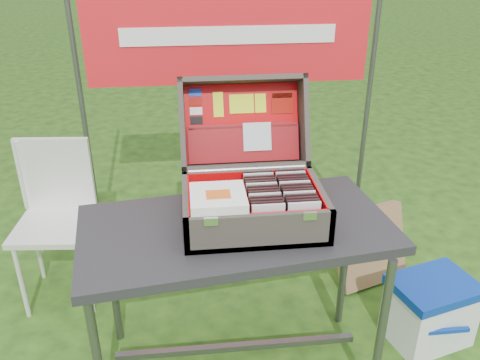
{
  "coord_description": "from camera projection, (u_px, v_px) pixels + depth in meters",
  "views": [
    {
      "loc": [
        -0.26,
        -1.78,
        1.83
      ],
      "look_at": [
        -0.05,
        0.1,
        0.89
      ],
      "focal_mm": 38.0,
      "sensor_mm": 36.0,
      "label": 1
    }
  ],
  "objects": [
    {
      "name": "suitcase_lid_pocket",
      "position": [
        244.0,
        144.0,
        2.24
      ],
      "size": [
        0.49,
        0.09,
        0.16
      ],
      "primitive_type": "cube",
      "rotation": [
        -1.95,
        0.0,
        0.0
      ],
      "color": "maroon",
      "rests_on": "suitcase_lid_liner"
    },
    {
      "name": "lid_sticker_cc_d",
      "position": [
        197.0,
        120.0,
        2.22
      ],
      "size": [
        0.05,
        0.02,
        0.03
      ],
      "primitive_type": "cube",
      "rotation": [
        -1.95,
        0.0,
        0.0
      ],
      "color": "black",
      "rests_on": "suitcase_lid_liner"
    },
    {
      "name": "chair_leg_fr",
      "position": [
        88.0,
        278.0,
        2.61
      ],
      "size": [
        0.02,
        0.02,
        0.44
      ],
      "primitive_type": "cylinder",
      "color": "silver",
      "rests_on": "ground"
    },
    {
      "name": "suitcase_liner_wall_back",
      "position": [
        248.0,
        185.0,
        2.15
      ],
      "size": [
        0.51,
        0.01,
        0.13
      ],
      "primitive_type": "cube",
      "color": "red",
      "rests_on": "suitcase_base_bottom"
    },
    {
      "name": "cd_right_11",
      "position": [
        291.0,
        189.0,
        2.08
      ],
      "size": [
        0.12,
        0.01,
        0.14
      ],
      "primitive_type": "cube",
      "color": "black",
      "rests_on": "suitcase_liner_floor"
    },
    {
      "name": "suitcase_lid_rim_right",
      "position": [
        303.0,
        121.0,
        2.22
      ],
      "size": [
        0.02,
        0.28,
        0.42
      ],
      "primitive_type": "cube",
      "rotation": [
        -1.95,
        0.0,
        0.0
      ],
      "color": "#4E453C",
      "rests_on": "suitcase_lid_back"
    },
    {
      "name": "table_top",
      "position": [
        236.0,
        229.0,
        2.03
      ],
      "size": [
        1.31,
        0.77,
        0.04
      ],
      "primitive_type": "cube",
      "rotation": [
        0.0,
        0.0,
        0.13
      ],
      "color": "#29292C",
      "rests_on": "ground"
    },
    {
      "name": "table_leg_fl",
      "position": [
        97.0,
        359.0,
        1.93
      ],
      "size": [
        0.04,
        0.04,
        0.73
      ],
      "primitive_type": "cylinder",
      "color": "#59595B",
      "rests_on": "ground"
    },
    {
      "name": "cd_left_11",
      "position": [
        259.0,
        191.0,
        2.07
      ],
      "size": [
        0.12,
        0.01,
        0.14
      ],
      "primitive_type": "cube",
      "color": "black",
      "rests_on": "suitcase_liner_floor"
    },
    {
      "name": "suitcase_liner_floor",
      "position": [
        253.0,
        218.0,
        2.02
      ],
      "size": [
        0.51,
        0.35,
        0.01
      ],
      "primitive_type": "cube",
      "color": "red",
      "rests_on": "suitcase_base_bottom"
    },
    {
      "name": "lid_card_neon_tall",
      "position": [
        218.0,
        105.0,
        2.22
      ],
      "size": [
        0.04,
        0.04,
        0.1
      ],
      "primitive_type": "cube",
      "rotation": [
        -1.95,
        0.0,
        0.0
      ],
      "color": "#CFE616",
      "rests_on": "suitcase_lid_liner"
    },
    {
      "name": "cd_right_3",
      "position": [
        300.0,
        210.0,
        1.93
      ],
      "size": [
        0.12,
        0.01,
        0.14
      ],
      "primitive_type": "cube",
      "color": "black",
      "rests_on": "suitcase_liner_floor"
    },
    {
      "name": "cd_left_9",
      "position": [
        260.0,
        196.0,
        2.03
      ],
      "size": [
        0.12,
        0.01,
        0.14
      ],
      "primitive_type": "cube",
      "color": "black",
      "rests_on": "suitcase_liner_floor"
    },
    {
      "name": "suitcase_lid_liner",
      "position": [
        242.0,
        123.0,
        2.25
      ],
      "size": [
        0.5,
        0.13,
        0.32
      ],
      "primitive_type": "cube",
      "rotation": [
        -1.95,
        0.0,
        0.0
      ],
      "color": "red",
      "rests_on": "suitcase_lid_back"
    },
    {
      "name": "cd_right_8",
      "position": [
        294.0,
        197.0,
        2.03
      ],
      "size": [
        0.12,
        0.01,
        0.14
      ],
      "primitive_type": "cube",
      "color": "silver",
      "rests_on": "suitcase_liner_floor"
    },
    {
      "name": "suitcase_hinge",
      "position": [
        247.0,
        169.0,
        2.14
      ],
      "size": [
        0.5,
        0.02,
        0.02
      ],
      "primitive_type": "cylinder",
      "rotation": [
        0.0,
        1.57,
        0.0
      ],
      "color": "silver",
      "rests_on": "suitcase_base_wall_back"
    },
    {
      "name": "table_brace",
      "position": [
        237.0,
        347.0,
        2.31
      ],
      "size": [
        1.09,
        0.03,
        0.03
      ],
      "primitive_type": "cube",
      "color": "#59595B",
      "rests_on": "ground"
    },
    {
      "name": "chair_backrest",
      "position": [
        56.0,
        174.0,
        2.71
      ],
      "size": [
        0.39,
        0.06,
        0.41
      ],
      "primitive_type": "cube",
      "rotation": [
        0.0,
        0.0,
        -0.09
      ],
      "color": "silver",
      "rests_on": "chair_seat"
    },
    {
      "name": "suitcase_latch_left",
      "position": [
        211.0,
        222.0,
        1.78
      ],
      "size": [
        0.05,
        0.01,
        0.03
      ],
      "primitive_type": "cube",
      "color": "silver",
      "rests_on": "suitcase_base_wall_front"
    },
    {
      "name": "songbook_6",
      "position": [
        218.0,
        194.0,
        1.87
      ],
      "size": [
        0.21,
        0.21,
        0.0
      ],
      "primitive_type": "cube",
      "color": "white",
      "rests_on": "suitcase_base_wall_front"
    },
    {
      "name": "chair_seat",
      "position": [
        55.0,
        226.0,
        2.64
      ],
      "size": [
        0.42,
        0.42,
        0.03
      ],
      "primitive_type": "cube",
      "rotation": [
        0.0,
        0.0,
        -0.09
      ],
      "color": "silver",
      "rests_on": "ground"
    },
    {
      "name": "cd_right_2",
      "position": [
        301.0,
        213.0,
        1.91
      ],
      "size": [
        0.12,
        0.01,
        0.14
      ],
      "primitive_type": "cube",
      "color": "black",
      "rests_on": "suitcase_liner_floor"
    },
    {
      "name": "lid_sticker_band_bar",
      "position": [
        282.0,
        96.0,
        2.25
      ],
      "size": [
        0.09,
        0.01,
        0.02
      ],
      "primitive_type": "cube",
      "rotation": [
        -1.95,
        0.0,
        0.0
      ],
      "color": "black",
      "rests_on": "suitcase_lid_liner"
    },
    {
      "name": "cardboard_box",
      "position": [
        371.0,
        246.0,
        2.86
      ],
      "size": [
        0.46,
        0.32,
        0.44
      ],
      "primitive_type": "cube",
      "rotation": [
        -0.3,
        0.0,
        0.34
      ],
      "color": "#976C4E",
      "rests_on": "ground"
    },
    {
      "name": "ground",
      "position": [
        252.0,
        355.0,
        2.43
      ],
      "size": [
        80.0,
        80.0,
        0.0
      ],
      "primitive_type": "plane",
      "color": "#1F3913",
      "rests_on": "ground"
    },
    {
      "name": "cd_left_0",
      "position": [
        268.0,
        221.0,
        1.86
      ],
      "size": [
        0.12,
        0.01,
        0.14
      ],
      "primitive_type": "cube",
      "color": "silver",
      "rests_on": "suitcase_liner_floor"
    },
    {
      "name": "chair_leg_fl",
      "position": [
        21.0,
        282.0,
        2.58
      ],
      "size": [
        0.02,
        0.02,
        0.44
      ],
      "primitive_type": "cylinder",
      "color": "silver",
      "rests_on": "ground"
    },
    {
      "name": "cd_right_9",
      "position": [
        293.0,
        194.0,
        2.05
      ],
      "size": [
        0.12,
        0.01,
        0.14
      ],
      "primitive_type": "cube",
      "color": "black",
      "rests_on": "suitcase_liner_floor"
    },
    {
      "name": "cd_right_12",
      "position": [
        290.0,
        187.0,
        2.1
      ],
      "size": [
        0.12,
        0.01,
        0.14
      ],
      "primitive_type": "cube",
      "color": "silver",
      "rests_on": "suitcase_liner_floor"
    },
    {
      "name": "cooler_body",
      "position": [
        429.0,
        314.0,
        2.47
      ],
      "size": [
        0.43,
        0.36,
        0.29
      ],
      "primitive_type": "cube",
      "rotation": [
        0.0,
        0.0,
        0.27
      ],
      "color": "white",
      "rests_on": "ground"
    },
    {
      "name": "suitcase_liner_wall_right",
      "position": [
        316.0,
        201.0,
        2.02
      ],
      "size": [
        0.01,
        0.35,
        0.13
      ],
      "primitive_type": "cube",
      "color": "red",
      "rests_on": "suitcase_base_bottom"
    },
    {
      "name": "suitcase_base_wall_back",
      "position": [
        247.0,
        186.0,
        2.17
      ],
      "size": [
        0.55,
        0.02,
        0.15
      ],
      "primitive_type": "cube",
      "color": "#4E453C",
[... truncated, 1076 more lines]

